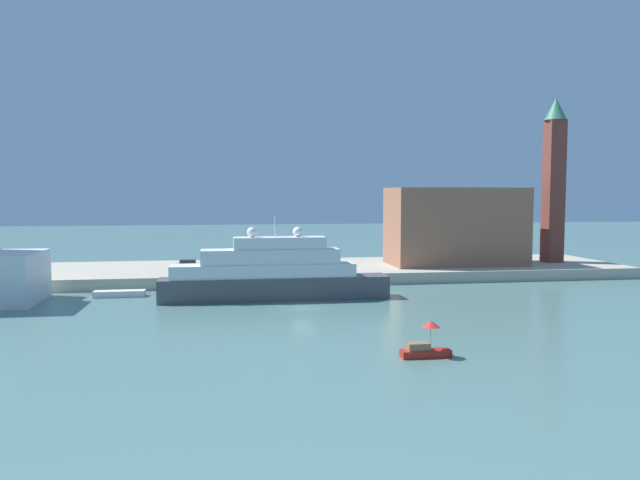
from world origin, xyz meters
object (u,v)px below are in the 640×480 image
object	(u,v)px
bell_tower	(554,175)
person_figure	(224,265)
parked_car	(189,265)
small_motorboat	(425,346)
work_barge	(120,294)
large_yacht	(272,275)
harbor_building	(455,226)
mooring_bollard	(306,272)

from	to	relation	value
bell_tower	person_figure	distance (m)	56.50
parked_car	person_figure	size ratio (longest dim) A/B	2.57
small_motorboat	work_barge	world-z (taller)	small_motorboat
parked_car	work_barge	bearing A→B (deg)	-120.12
person_figure	work_barge	bearing A→B (deg)	-135.36
large_yacht	bell_tower	bearing A→B (deg)	22.24
large_yacht	work_barge	xyz separation A→B (m)	(-19.15, 5.12, -2.70)
large_yacht	harbor_building	distance (m)	37.14
harbor_building	mooring_bollard	world-z (taller)	harbor_building
parked_car	person_figure	bearing A→B (deg)	-5.98
mooring_bollard	parked_car	bearing A→B (deg)	154.24
work_barge	harbor_building	bearing A→B (deg)	15.63
person_figure	mooring_bollard	xyz separation A→B (m)	(11.57, -7.61, -0.38)
parked_car	person_figure	distance (m)	5.38
harbor_building	person_figure	distance (m)	37.67
small_motorboat	mooring_bollard	world-z (taller)	small_motorboat
harbor_building	parked_car	distance (m)	42.97
mooring_bollard	work_barge	bearing A→B (deg)	-167.49
harbor_building	person_figure	bearing A→B (deg)	-178.44
work_barge	small_motorboat	bearing A→B (deg)	-49.27
work_barge	harbor_building	size ratio (longest dim) A/B	0.30
large_yacht	mooring_bollard	bearing A→B (deg)	61.76
harbor_building	work_barge	bearing A→B (deg)	-164.37
harbor_building	parked_car	xyz separation A→B (m)	(-42.60, -0.46, -5.58)
mooring_bollard	harbor_building	bearing A→B (deg)	18.56
large_yacht	work_barge	size ratio (longest dim) A/B	4.45
small_motorboat	large_yacht	bearing A→B (deg)	109.20
bell_tower	mooring_bollard	distance (m)	46.42
work_barge	bell_tower	distance (m)	71.42
large_yacht	small_motorboat	size ratio (longest dim) A/B	7.03
large_yacht	parked_car	xyz separation A→B (m)	(-11.21, 18.80, -0.77)
small_motorboat	parked_car	size ratio (longest dim) A/B	1.01
large_yacht	small_motorboat	xyz separation A→B (m)	(10.01, -28.75, -2.17)
small_motorboat	person_figure	xyz separation A→B (m)	(-15.87, 46.99, 1.48)
small_motorboat	parked_car	distance (m)	52.09
harbor_building	person_figure	xyz separation A→B (m)	(-37.25, -1.02, -5.51)
work_barge	bell_tower	xyz separation A→B (m)	(68.01, 14.86, 15.97)
large_yacht	parked_car	world-z (taller)	large_yacht
small_motorboat	harbor_building	distance (m)	53.01
large_yacht	parked_car	distance (m)	21.90
large_yacht	person_figure	world-z (taller)	large_yacht
work_barge	harbor_building	distance (m)	53.01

